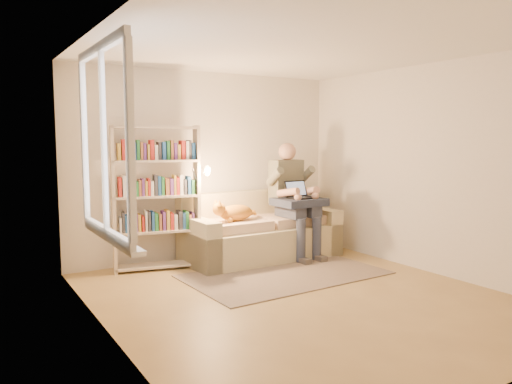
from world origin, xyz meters
TOP-DOWN VIEW (x-y plane):
  - floor at (0.00, 0.00)m, footprint 4.50×4.50m
  - ceiling at (0.00, 0.00)m, footprint 4.00×4.50m
  - wall_left at (-2.00, 0.00)m, footprint 0.02×4.50m
  - wall_right at (2.00, 0.00)m, footprint 0.02×4.50m
  - wall_back at (0.00, 2.25)m, footprint 4.00×0.02m
  - wall_front at (0.00, -2.25)m, footprint 4.00×0.02m
  - window at (-1.95, 0.20)m, footprint 0.12×1.52m
  - sofa at (0.57, 1.75)m, footprint 2.17×0.99m
  - person at (1.02, 1.59)m, footprint 0.46×0.74m
  - cat at (0.04, 1.60)m, footprint 0.73×0.26m
  - blanket at (1.08, 1.42)m, footprint 0.66×0.54m
  - laptop at (1.08, 1.43)m, footprint 0.34×0.30m
  - bookshelf at (-0.88, 1.90)m, footprint 1.21×0.58m
  - rug at (0.36, 0.81)m, footprint 2.45×1.51m

SIDE VIEW (x-z plane):
  - floor at x=0.00m, z-range 0.00..0.00m
  - rug at x=0.36m, z-range 0.00..0.01m
  - sofa at x=0.57m, z-range -0.13..0.80m
  - cat at x=0.04m, z-range 0.57..0.83m
  - blanket at x=1.08m, z-range 0.75..0.85m
  - person at x=1.02m, z-range 0.09..1.71m
  - laptop at x=1.08m, z-range 0.77..1.06m
  - bookshelf at x=-0.88m, z-range 0.10..1.94m
  - wall_left at x=-2.00m, z-range 0.00..2.60m
  - wall_right at x=2.00m, z-range 0.00..2.60m
  - wall_back at x=0.00m, z-range 0.00..2.60m
  - wall_front at x=0.00m, z-range 0.00..2.60m
  - window at x=-1.95m, z-range 0.53..2.22m
  - ceiling at x=0.00m, z-range 2.59..2.61m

